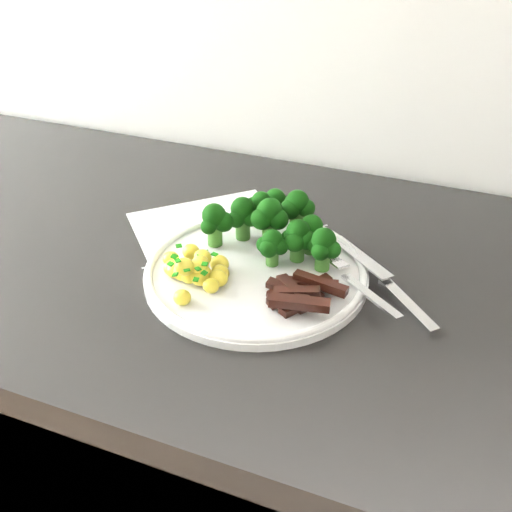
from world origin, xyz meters
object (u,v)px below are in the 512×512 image
(counter, at_px, (307,502))
(beef_strips, at_px, (298,294))
(broccoli, at_px, (276,222))
(potatoes, at_px, (195,270))
(fork, at_px, (359,284))
(recipe_paper, at_px, (225,250))
(knife, at_px, (393,291))
(plate, at_px, (256,271))

(counter, relative_size, beef_strips, 25.63)
(counter, xyz_separation_m, beef_strips, (-0.01, -0.07, 0.47))
(broccoli, bearing_deg, potatoes, -122.37)
(fork, bearing_deg, counter, 156.22)
(recipe_paper, relative_size, knife, 2.18)
(counter, relative_size, recipe_paper, 6.96)
(counter, xyz_separation_m, recipe_paper, (-0.14, 0.01, 0.46))
(beef_strips, bearing_deg, plate, 148.94)
(counter, distance_m, beef_strips, 0.48)
(counter, distance_m, broccoli, 0.51)
(beef_strips, xyz_separation_m, knife, (0.10, 0.06, -0.01))
(recipe_paper, bearing_deg, counter, -5.49)
(broccoli, bearing_deg, knife, -13.28)
(recipe_paper, distance_m, fork, 0.19)
(broccoli, xyz_separation_m, knife, (0.16, -0.04, -0.04))
(counter, xyz_separation_m, fork, (0.05, -0.02, 0.47))
(knife, bearing_deg, recipe_paper, 175.00)
(potatoes, bearing_deg, counter, 26.71)
(counter, xyz_separation_m, potatoes, (-0.14, -0.07, 0.48))
(counter, distance_m, fork, 0.47)
(plate, xyz_separation_m, broccoli, (0.00, 0.06, 0.04))
(knife, bearing_deg, potatoes, -164.02)
(broccoli, height_order, knife, broccoli)
(broccoli, distance_m, beef_strips, 0.12)
(broccoli, bearing_deg, counter, -22.70)
(potatoes, relative_size, fork, 0.85)
(recipe_paper, height_order, potatoes, potatoes)
(recipe_paper, relative_size, beef_strips, 3.69)
(plate, bearing_deg, beef_strips, -31.06)
(broccoli, height_order, potatoes, broccoli)
(counter, bearing_deg, plate, -161.95)
(beef_strips, bearing_deg, knife, 31.89)
(beef_strips, height_order, knife, beef_strips)
(recipe_paper, relative_size, fork, 2.75)
(recipe_paper, xyz_separation_m, beef_strips, (0.13, -0.08, 0.02))
(recipe_paper, bearing_deg, plate, -33.73)
(counter, xyz_separation_m, plate, (-0.08, -0.03, 0.46))
(recipe_paper, bearing_deg, beef_strips, -32.32)
(broccoli, xyz_separation_m, potatoes, (-0.07, -0.10, -0.02))
(plate, bearing_deg, knife, 6.87)
(recipe_paper, xyz_separation_m, broccoli, (0.06, 0.02, 0.05))
(counter, xyz_separation_m, knife, (0.09, -0.01, 0.46))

